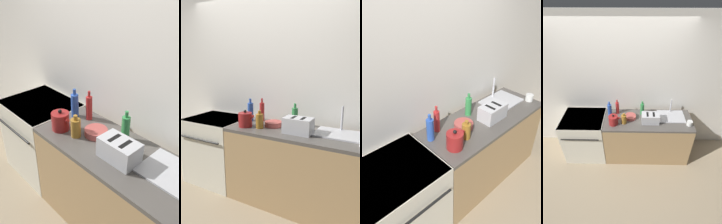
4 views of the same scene
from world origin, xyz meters
The scene contains 13 objects.
ground_plane centered at (0.00, 0.00, 0.00)m, with size 12.00×12.00×0.00m, color tan.
wall_back centered at (0.00, 0.73, 1.30)m, with size 8.00×0.05×2.60m.
stove centered at (-0.63, 0.34, 0.46)m, with size 0.78×0.71×0.90m.
counter_block centered at (0.56, 0.31, 0.45)m, with size 1.58×0.62×0.90m.
kettle centered at (-0.04, 0.18, 0.98)m, with size 0.20×0.16×0.20m.
toaster centered at (0.60, 0.25, 0.99)m, with size 0.31×0.19×0.17m.
sink_tray centered at (0.99, 0.41, 0.91)m, with size 0.49×0.36×0.28m.
bottle_green centered at (0.46, 0.49, 1.01)m, with size 0.07×0.07×0.27m.
bottle_red centered at (0.00, 0.50, 1.02)m, with size 0.06×0.06×0.30m.
bottle_amber centered at (0.14, 0.21, 0.99)m, with size 0.09×0.09×0.21m.
bottle_blue centered at (-0.14, 0.43, 1.02)m, with size 0.07×0.07×0.29m.
cup_white centered at (1.28, 0.17, 0.94)m, with size 0.10×0.10×0.08m.
bowl centered at (0.25, 0.35, 0.93)m, with size 0.20×0.20×0.06m.
Camera 3 is at (-1.13, -0.93, 2.30)m, focal length 35.00 mm.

